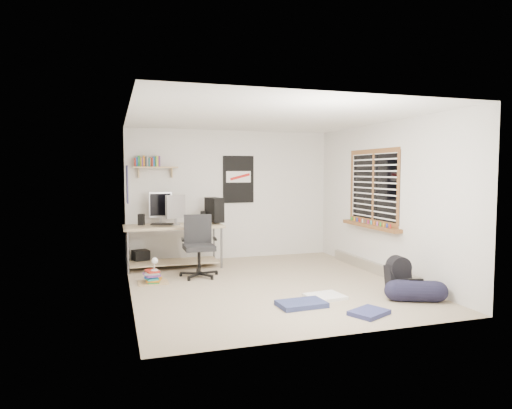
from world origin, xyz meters
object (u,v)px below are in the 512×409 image
object	(u,v)px
duffel_bag	(416,291)
book_stack	(153,273)
backpack	(398,280)
desk	(174,247)
office_chair	(199,247)

from	to	relation	value
duffel_bag	book_stack	bearing A→B (deg)	170.85
backpack	desk	bearing A→B (deg)	141.64
desk	office_chair	xyz separation A→B (m)	(0.30, -0.85, 0.12)
desk	office_chair	world-z (taller)	office_chair
desk	book_stack	distance (m)	1.16
office_chair	duffel_bag	bearing A→B (deg)	-36.71
duffel_bag	backpack	bearing A→B (deg)	114.30
backpack	duffel_bag	world-z (taller)	same
duffel_bag	desk	bearing A→B (deg)	155.11
desk	backpack	world-z (taller)	desk
backpack	book_stack	bearing A→B (deg)	158.75
office_chair	book_stack	world-z (taller)	office_chair
desk	backpack	size ratio (longest dim) A/B	4.02
desk	book_stack	bearing A→B (deg)	-100.78
book_stack	desk	bearing A→B (deg)	66.67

